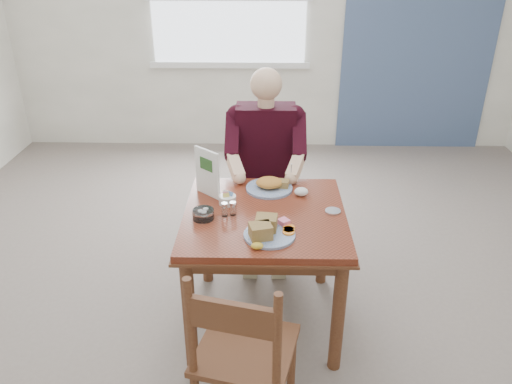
{
  "coord_description": "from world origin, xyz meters",
  "views": [
    {
      "loc": [
        0.01,
        -2.43,
        2.1
      ],
      "look_at": [
        -0.05,
        0.0,
        0.88
      ],
      "focal_mm": 35.0,
      "sensor_mm": 36.0,
      "label": 1
    }
  ],
  "objects_px": {
    "diner": "(266,154)",
    "far_plate": "(270,185)",
    "chair_near": "(243,355)",
    "table": "(265,230)",
    "near_plate": "(267,230)",
    "chair_far": "(265,192)"
  },
  "relations": [
    {
      "from": "chair_far",
      "to": "near_plate",
      "type": "height_order",
      "value": "chair_far"
    },
    {
      "from": "far_plate",
      "to": "chair_far",
      "type": "bearing_deg",
      "value": 93.6
    },
    {
      "from": "table",
      "to": "near_plate",
      "type": "bearing_deg",
      "value": -86.49
    },
    {
      "from": "chair_near",
      "to": "chair_far",
      "type": "bearing_deg",
      "value": 86.86
    },
    {
      "from": "diner",
      "to": "far_plate",
      "type": "xyz_separation_m",
      "value": [
        0.03,
        -0.41,
        -0.03
      ]
    },
    {
      "from": "far_plate",
      "to": "near_plate",
      "type": "bearing_deg",
      "value": -91.79
    },
    {
      "from": "chair_far",
      "to": "diner",
      "type": "height_order",
      "value": "diner"
    },
    {
      "from": "chair_near",
      "to": "diner",
      "type": "height_order",
      "value": "diner"
    },
    {
      "from": "chair_near",
      "to": "near_plate",
      "type": "bearing_deg",
      "value": 79.61
    },
    {
      "from": "diner",
      "to": "table",
      "type": "bearing_deg",
      "value": -90.0
    },
    {
      "from": "chair_far",
      "to": "diner",
      "type": "xyz_separation_m",
      "value": [
        0.0,
        -0.09,
        0.33
      ]
    },
    {
      "from": "far_plate",
      "to": "diner",
      "type": "bearing_deg",
      "value": 94.37
    },
    {
      "from": "table",
      "to": "far_plate",
      "type": "relative_size",
      "value": 2.83
    },
    {
      "from": "diner",
      "to": "near_plate",
      "type": "height_order",
      "value": "diner"
    },
    {
      "from": "table",
      "to": "far_plate",
      "type": "distance_m",
      "value": 0.33
    },
    {
      "from": "chair_near",
      "to": "far_plate",
      "type": "distance_m",
      "value": 1.14
    },
    {
      "from": "chair_near",
      "to": "far_plate",
      "type": "xyz_separation_m",
      "value": [
        0.12,
        1.1,
        0.3
      ]
    },
    {
      "from": "chair_far",
      "to": "diner",
      "type": "distance_m",
      "value": 0.34
    },
    {
      "from": "table",
      "to": "chair_far",
      "type": "relative_size",
      "value": 0.97
    },
    {
      "from": "diner",
      "to": "far_plate",
      "type": "distance_m",
      "value": 0.42
    },
    {
      "from": "diner",
      "to": "chair_near",
      "type": "bearing_deg",
      "value": -93.32
    },
    {
      "from": "chair_far",
      "to": "near_plate",
      "type": "relative_size",
      "value": 3.16
    }
  ]
}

